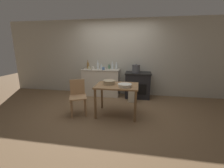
% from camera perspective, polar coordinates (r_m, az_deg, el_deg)
% --- Properties ---
extents(ground_plane, '(14.00, 14.00, 0.00)m').
position_cam_1_polar(ground_plane, '(4.03, -1.39, -10.05)').
color(ground_plane, brown).
extents(wall_back, '(8.00, 0.07, 2.55)m').
position_cam_1_polar(wall_back, '(5.26, 1.97, 9.96)').
color(wall_back, '#B2AD9E').
rests_on(wall_back, ground_plane).
extents(counter_cabinet, '(1.27, 0.54, 0.91)m').
position_cam_1_polar(counter_cabinet, '(5.20, -4.13, 0.72)').
color(counter_cabinet, beige).
rests_on(counter_cabinet, ground_plane).
extents(stove, '(0.82, 0.61, 0.83)m').
position_cam_1_polar(stove, '(5.02, 9.73, -0.32)').
color(stove, black).
rests_on(stove, ground_plane).
extents(work_table, '(1.01, 0.73, 0.76)m').
position_cam_1_polar(work_table, '(3.60, 1.90, -2.15)').
color(work_table, olive).
rests_on(work_table, ground_plane).
extents(chair, '(0.53, 0.53, 0.86)m').
position_cam_1_polar(chair, '(3.79, -12.87, -4.34)').
color(chair, '#A87F56').
rests_on(chair, ground_plane).
extents(flour_sack, '(0.24, 0.17, 0.39)m').
position_cam_1_polar(flour_sack, '(4.62, 7.72, -4.42)').
color(flour_sack, beige).
rests_on(flour_sack, ground_plane).
extents(stock_pot, '(0.26, 0.26, 0.27)m').
position_cam_1_polar(stock_pot, '(4.90, 9.14, 5.80)').
color(stock_pot, '#4C4C51').
rests_on(stock_pot, stove).
extents(mixing_bowl_large, '(0.31, 0.31, 0.09)m').
position_cam_1_polar(mixing_bowl_large, '(3.64, -1.09, 0.76)').
color(mixing_bowl_large, tan).
rests_on(mixing_bowl_large, work_table).
extents(mixing_bowl_small, '(0.32, 0.32, 0.07)m').
position_cam_1_polar(mixing_bowl_small, '(3.42, 4.92, -0.43)').
color(mixing_bowl_small, silver).
rests_on(mixing_bowl_small, work_table).
extents(bottle_far_left, '(0.08, 0.08, 0.18)m').
position_cam_1_polar(bottle_far_left, '(5.17, -4.10, 6.53)').
color(bottle_far_left, silver).
rests_on(bottle_far_left, counter_cabinet).
extents(bottle_left, '(0.07, 0.07, 0.26)m').
position_cam_1_polar(bottle_left, '(5.09, 0.13, 6.79)').
color(bottle_left, silver).
rests_on(bottle_left, counter_cabinet).
extents(bottle_mid_left, '(0.07, 0.07, 0.30)m').
position_cam_1_polar(bottle_mid_left, '(5.19, -5.45, 7.02)').
color(bottle_mid_left, silver).
rests_on(bottle_mid_left, counter_cabinet).
extents(bottle_center_left, '(0.07, 0.07, 0.16)m').
position_cam_1_polar(bottle_center_left, '(5.21, -1.11, 6.54)').
color(bottle_center_left, '#517F5B').
rests_on(bottle_center_left, counter_cabinet).
extents(bottle_center, '(0.07, 0.07, 0.28)m').
position_cam_1_polar(bottle_center, '(5.35, -9.16, 7.08)').
color(bottle_center, olive).
rests_on(bottle_center, counter_cabinet).
extents(bottle_center_right, '(0.08, 0.08, 0.24)m').
position_cam_1_polar(bottle_center_right, '(5.12, 1.71, 6.74)').
color(bottle_center_right, silver).
rests_on(bottle_center_right, counter_cabinet).
extents(cup_mid_right, '(0.08, 0.08, 0.09)m').
position_cam_1_polar(cup_mid_right, '(4.95, -3.27, 5.93)').
color(cup_mid_right, '#4C6B99').
rests_on(cup_mid_right, counter_cabinet).
extents(cup_right, '(0.07, 0.07, 0.10)m').
position_cam_1_polar(cup_right, '(5.05, -7.26, 6.06)').
color(cup_right, silver).
rests_on(cup_right, counter_cabinet).
extents(cup_far_right, '(0.09, 0.09, 0.09)m').
position_cam_1_polar(cup_far_right, '(5.10, -8.64, 6.04)').
color(cup_far_right, beige).
rests_on(cup_far_right, counter_cabinet).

